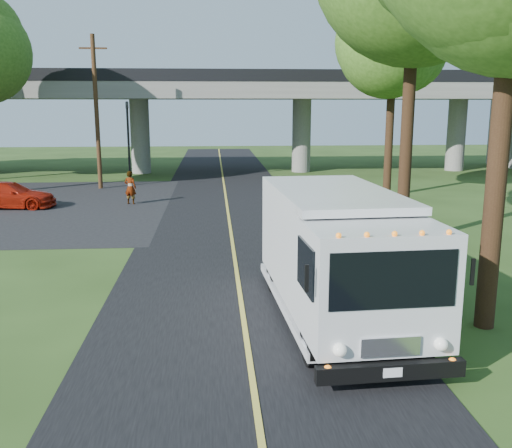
{
  "coord_description": "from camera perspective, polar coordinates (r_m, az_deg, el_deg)",
  "views": [
    {
      "loc": [
        -0.66,
        -10.93,
        5.0
      ],
      "look_at": [
        0.56,
        5.23,
        1.6
      ],
      "focal_mm": 40.0,
      "sensor_mm": 36.0,
      "label": 1
    }
  ],
  "objects": [
    {
      "name": "pedestrian",
      "position": [
        29.76,
        -12.46,
        3.58
      ],
      "size": [
        0.73,
        0.6,
        1.72
      ],
      "primitive_type": "imported",
      "rotation": [
        0.0,
        0.0,
        2.8
      ],
      "color": "gray",
      "rests_on": "ground"
    },
    {
      "name": "road",
      "position": [
        21.53,
        -2.43,
        -1.57
      ],
      "size": [
        7.0,
        90.0,
        0.02
      ],
      "primitive_type": "cube",
      "color": "black",
      "rests_on": "ground"
    },
    {
      "name": "lane_line",
      "position": [
        21.52,
        -2.43,
        -1.51
      ],
      "size": [
        0.12,
        90.0,
        0.01
      ],
      "primitive_type": "cube",
      "color": "gold",
      "rests_on": "road"
    },
    {
      "name": "traffic_signal",
      "position": [
        37.36,
        -12.66,
        8.8
      ],
      "size": [
        0.18,
        0.22,
        5.2
      ],
      "color": "black",
      "rests_on": "ground"
    },
    {
      "name": "step_van",
      "position": [
        13.32,
        8.24,
        -2.86
      ],
      "size": [
        3.06,
        7.36,
        3.03
      ],
      "rotation": [
        0.0,
        0.0,
        0.06
      ],
      "color": "silver",
      "rests_on": "ground"
    },
    {
      "name": "utility_pole",
      "position": [
        35.6,
        -15.66,
        10.77
      ],
      "size": [
        1.6,
        0.26,
        9.0
      ],
      "color": "#472D19",
      "rests_on": "ground"
    },
    {
      "name": "overpass",
      "position": [
        42.94,
        -3.48,
        11.24
      ],
      "size": [
        54.0,
        10.0,
        7.3
      ],
      "color": "slate",
      "rests_on": "ground"
    },
    {
      "name": "parking_lot",
      "position": [
        31.13,
        -23.65,
        1.61
      ],
      "size": [
        16.0,
        18.0,
        0.01
      ],
      "primitive_type": "cube",
      "color": "black",
      "rests_on": "ground"
    },
    {
      "name": "ground",
      "position": [
        12.04,
        -0.79,
        -12.69
      ],
      "size": [
        120.0,
        120.0,
        0.0
      ],
      "primitive_type": "plane",
      "color": "#284017",
      "rests_on": "ground"
    },
    {
      "name": "red_sedan",
      "position": [
        30.54,
        -23.45,
        2.66
      ],
      "size": [
        4.51,
        2.02,
        1.28
      ],
      "primitive_type": "imported",
      "rotation": [
        0.0,
        0.0,
        1.52
      ],
      "color": "#A11909",
      "rests_on": "ground"
    },
    {
      "name": "tree_right_far",
      "position": [
        32.48,
        14.06,
        17.35
      ],
      "size": [
        5.77,
        5.67,
        10.99
      ],
      "color": "#382314",
      "rests_on": "ground"
    }
  ]
}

